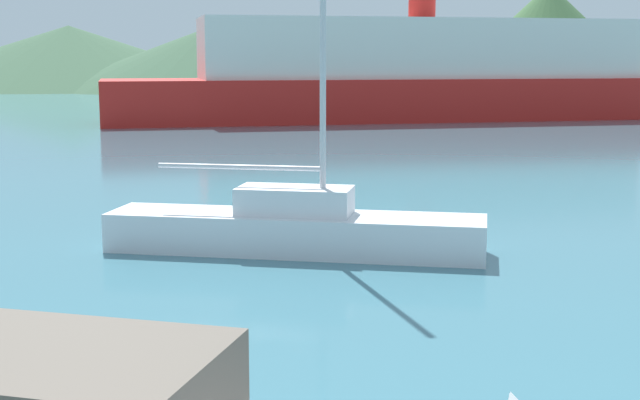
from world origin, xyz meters
TOP-DOWN VIEW (x-y plane):
  - sailboat_inner at (-1.23, 14.99)m, footprint 7.51×2.66m
  - ferry_distant at (4.47, 52.59)m, footprint 38.37×15.46m
  - hill_west at (-35.04, 112.02)m, footprint 47.41×47.41m
  - hill_central at (-15.76, 104.97)m, footprint 39.62×39.62m
  - hill_east at (23.23, 102.02)m, footprint 25.49×25.49m

SIDE VIEW (x-z plane):
  - sailboat_inner at x=-1.23m, z-range -3.33..4.34m
  - ferry_distant at x=4.47m, z-range -1.17..6.46m
  - hill_central at x=-15.76m, z-range 0.00..7.38m
  - hill_west at x=-35.04m, z-range 0.00..7.71m
  - hill_east at x=23.23m, z-range 0.00..11.97m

